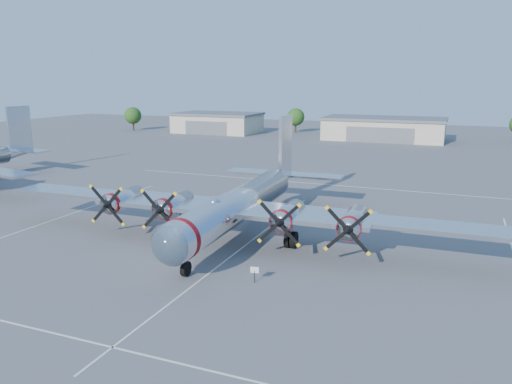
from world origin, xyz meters
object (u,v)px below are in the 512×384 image
at_px(hangar_west, 218,123).
at_px(info_placard, 255,272).
at_px(tree_west, 296,117).
at_px(main_bomber_b29, 242,234).
at_px(hangar_center, 384,129).
at_px(tree_far_west, 133,116).

height_order(hangar_west, info_placard, hangar_west).
bearing_deg(tree_west, main_bomber_b29, -75.52).
xyz_separation_m(hangar_center, tree_west, (-25.00, 8.04, 1.51)).
relative_size(hangar_center, tree_west, 4.31).
bearing_deg(hangar_west, tree_far_west, -170.99).
bearing_deg(info_placard, hangar_west, 108.45).
bearing_deg(tree_west, tree_far_west, -165.07).
distance_m(tree_west, info_placard, 104.82).
relative_size(hangar_center, info_placard, 23.79).
height_order(hangar_west, tree_west, tree_west).
xyz_separation_m(tree_far_west, info_placard, (73.88, -88.70, -3.38)).
xyz_separation_m(tree_west, info_placard, (28.88, -100.70, -3.38)).
relative_size(tree_far_west, info_placard, 5.52).
height_order(hangar_west, hangar_center, same).
bearing_deg(info_placard, tree_west, 96.64).
xyz_separation_m(tree_far_west, main_bomber_b29, (68.38, -78.51, -4.22)).
xyz_separation_m(hangar_center, main_bomber_b29, (-1.62, -82.47, -2.71)).
bearing_deg(info_placard, main_bomber_b29, 109.01).
relative_size(hangar_west, hangar_center, 0.79).
relative_size(main_bomber_b29, info_placard, 39.06).
bearing_deg(hangar_center, main_bomber_b29, -91.13).
distance_m(hangar_west, tree_far_west, 25.36).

